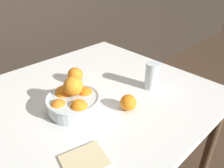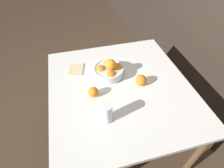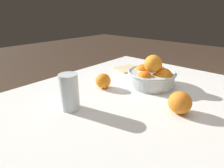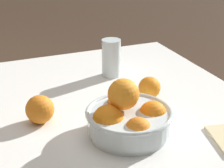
# 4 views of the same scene
# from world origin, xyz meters

# --- Properties ---
(dining_table) EXTENTS (1.11, 1.04, 0.73)m
(dining_table) POSITION_xyz_m (0.00, 0.00, 0.65)
(dining_table) COLOR white
(dining_table) RESTS_ON ground_plane
(fruit_bowl) EXTENTS (0.23, 0.23, 0.16)m
(fruit_bowl) POSITION_xyz_m (-0.14, -0.05, 0.78)
(fruit_bowl) COLOR silver
(fruit_bowl) RESTS_ON dining_table
(juice_glass) EXTENTS (0.07, 0.07, 0.14)m
(juice_glass) POSITION_xyz_m (0.26, -0.17, 0.79)
(juice_glass) COLOR #F4A314
(juice_glass) RESTS_ON dining_table
(orange_loose_near_bowl) EXTENTS (0.08, 0.08, 0.08)m
(orange_loose_near_bowl) POSITION_xyz_m (0.02, 0.15, 0.77)
(orange_loose_near_bowl) COLOR orange
(orange_loose_near_bowl) RESTS_ON dining_table
(orange_loose_front) EXTENTS (0.07, 0.07, 0.07)m
(orange_loose_front) POSITION_xyz_m (0.04, -0.21, 0.77)
(orange_loose_front) COLOR orange
(orange_loose_front) RESTS_ON dining_table
(napkin) EXTENTS (0.17, 0.15, 0.01)m
(napkin) POSITION_xyz_m (-0.28, -0.30, 0.73)
(napkin) COLOR beige
(napkin) RESTS_ON dining_table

